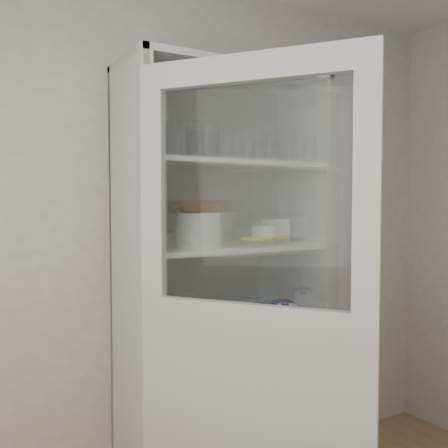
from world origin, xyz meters
TOP-DOWN VIEW (x-y plane):
  - wall_back at (0.00, 1.50)m, footprint 3.60×0.02m
  - pantry_cabinet at (0.20, 1.34)m, footprint 1.00×0.45m
  - cupboard_door at (-0.03, 0.69)m, footprint 0.57×0.74m
  - tumbler_0 at (-0.04, 1.12)m, footprint 0.10×0.10m
  - tumbler_1 at (-0.13, 1.14)m, footprint 0.08×0.08m
  - tumbler_2 at (0.05, 1.13)m, footprint 0.10×0.10m
  - tumbler_3 at (0.32, 1.15)m, footprint 0.07×0.07m
  - tumbler_4 at (0.21, 1.17)m, footprint 0.07×0.07m
  - tumbler_5 at (0.41, 1.17)m, footprint 0.08×0.08m
  - tumbler_6 at (0.61, 1.12)m, footprint 0.08×0.08m
  - tumbler_7 at (-0.07, 1.25)m, footprint 0.09×0.09m
  - tumbler_8 at (0.04, 1.26)m, footprint 0.08×0.08m
  - tumbler_9 at (0.10, 1.28)m, footprint 0.08×0.08m
  - goblet_0 at (-0.21, 1.35)m, footprint 0.07×0.07m
  - goblet_1 at (0.20, 1.37)m, footprint 0.08×0.08m
  - goblet_2 at (0.46, 1.35)m, footprint 0.08×0.08m
  - goblet_3 at (0.54, 1.37)m, footprint 0.08×0.08m
  - plate_stack_front at (0.03, 1.21)m, footprint 0.21×0.21m
  - plate_stack_back at (0.02, 1.41)m, footprint 0.22×0.22m
  - cream_bowl at (0.03, 1.21)m, footprint 0.22×0.22m
  - terracotta_bowl at (0.03, 1.21)m, footprint 0.29×0.29m
  - glass_platter at (0.42, 1.24)m, footprint 0.36×0.36m
  - yellow_trivet at (0.42, 1.24)m, footprint 0.23×0.23m
  - white_ramekin at (0.42, 1.24)m, footprint 0.17×0.17m
  - grey_bowl_stack at (0.52, 1.29)m, footprint 0.15×0.15m
  - mug_blue at (0.52, 1.22)m, footprint 0.14×0.14m
  - mug_teal at (0.30, 1.31)m, footprint 0.14×0.14m
  - mug_white at (0.48, 1.14)m, footprint 0.12×0.12m
  - teal_jar at (0.36, 1.29)m, footprint 0.09×0.09m
  - measuring_cups at (0.04, 1.22)m, footprint 0.10×0.10m
  - white_canister at (-0.11, 1.33)m, footprint 0.12×0.12m
  - cream_dish at (0.20, 1.27)m, footprint 0.23×0.23m
  - tin_box at (0.47, 1.27)m, footprint 0.26×0.22m

SIDE VIEW (x-z plane):
  - tin_box at x=0.47m, z-range 0.46..0.53m
  - cream_dish at x=0.20m, z-range 0.46..0.53m
  - cupboard_door at x=-0.03m, z-range -0.13..1.87m
  - measuring_cups at x=0.04m, z-range 0.86..0.90m
  - mug_blue at x=0.52m, z-range 0.86..0.96m
  - mug_white at x=0.48m, z-range 0.86..0.96m
  - mug_teal at x=0.30m, z-range 0.86..0.96m
  - teal_jar at x=0.36m, z-range 0.86..0.96m
  - white_canister at x=-0.11m, z-range 0.86..0.99m
  - pantry_cabinet at x=0.20m, z-range -0.11..1.99m
  - glass_platter at x=0.42m, z-range 1.26..1.28m
  - yellow_trivet at x=0.42m, z-range 1.28..1.29m
  - plate_stack_back at x=0.02m, z-range 1.26..1.32m
  - wall_back at x=0.00m, z-range 0.00..2.60m
  - plate_stack_front at x=0.03m, z-range 1.26..1.36m
  - grey_bowl_stack at x=0.52m, z-range 1.26..1.38m
  - white_ramekin at x=0.42m, z-range 1.29..1.35m
  - cream_bowl at x=0.03m, z-range 1.36..1.42m
  - terracotta_bowl at x=0.03m, z-range 1.42..1.48m
  - tumbler_4 at x=0.21m, z-range 1.66..1.79m
  - tumbler_3 at x=0.32m, z-range 1.66..1.79m
  - tumbler_6 at x=0.61m, z-range 1.66..1.79m
  - tumbler_9 at x=0.10m, z-range 1.66..1.80m
  - tumbler_8 at x=0.04m, z-range 1.66..1.80m
  - tumbler_5 at x=0.41m, z-range 1.66..1.80m
  - tumbler_2 at x=0.05m, z-range 1.66..1.81m
  - tumbler_1 at x=-0.13m, z-range 1.66..1.81m
  - tumbler_7 at x=-0.07m, z-range 1.66..1.82m
  - tumbler_0 at x=-0.04m, z-range 1.66..1.82m
  - goblet_0 at x=-0.21m, z-range 1.66..1.83m
  - goblet_3 at x=0.54m, z-range 1.66..1.83m
  - goblet_1 at x=0.20m, z-range 1.66..1.83m
  - goblet_2 at x=0.46m, z-range 1.66..1.83m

